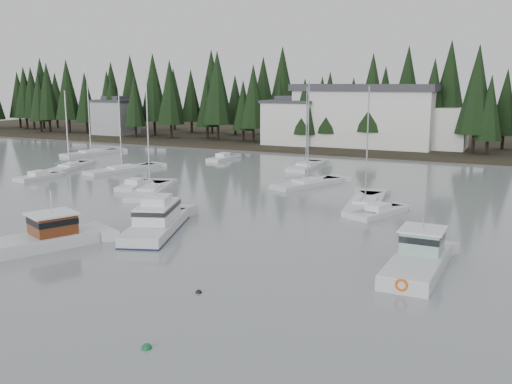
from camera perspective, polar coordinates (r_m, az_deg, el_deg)
ground at (r=30.62m, az=-23.51°, el=-12.64°), size 260.00×260.00×0.00m
far_shore_land at (r=117.52m, az=15.05°, el=4.84°), size 240.00×54.00×1.00m
conifer_treeline at (r=106.79m, az=13.91°, el=4.31°), size 200.00×22.00×20.00m
house_west at (r=104.99m, az=3.49°, el=7.05°), size 9.54×7.42×8.75m
house_far_west at (r=128.59m, az=-13.87°, el=7.36°), size 8.48×7.42×8.25m
harbor_inn at (r=103.41m, az=12.01°, el=7.40°), size 29.50×11.50×10.90m
lobster_boat_brown at (r=44.01m, az=-21.38°, el=-4.62°), size 7.05×9.97×4.70m
cabin_cruiser_center at (r=46.24m, az=-9.91°, el=-3.13°), size 6.50×10.66×4.38m
lobster_boat_teal at (r=37.75m, az=15.86°, el=-6.75°), size 3.07×8.67×4.77m
sailboat_1 at (r=62.41m, az=-10.56°, el=-0.04°), size 6.37×10.76×13.78m
sailboat_2 at (r=55.98m, az=10.84°, el=-1.33°), size 4.52×10.97×11.97m
sailboat_3 at (r=82.58m, az=-18.17°, el=2.25°), size 5.07×9.81×11.15m
sailboat_5 at (r=79.70m, az=5.00°, el=2.46°), size 3.44×9.88×11.63m
sailboat_7 at (r=66.06m, az=5.16°, el=0.70°), size 6.18×10.06×12.47m
sailboat_8 at (r=97.96m, az=-16.17°, el=3.67°), size 4.74×10.57×14.88m
sailboat_9 at (r=78.44m, az=-13.25°, el=2.07°), size 5.19×10.95×11.25m
runabout_0 at (r=75.17m, az=-20.96°, el=1.32°), size 2.59×5.96×1.42m
runabout_1 at (r=52.44m, az=12.10°, el=-2.12°), size 4.28×6.86×1.42m
runabout_3 at (r=87.95m, az=-3.31°, el=3.34°), size 2.27×6.81×1.42m
runabout_4 at (r=66.01m, az=-12.06°, el=0.55°), size 3.59×6.33×1.42m
mooring_buoy_green at (r=27.03m, az=-10.87°, el=-15.10°), size 0.48×0.48×0.48m
mooring_buoy_dark at (r=33.03m, az=-5.75°, el=-10.00°), size 0.38×0.38×0.38m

